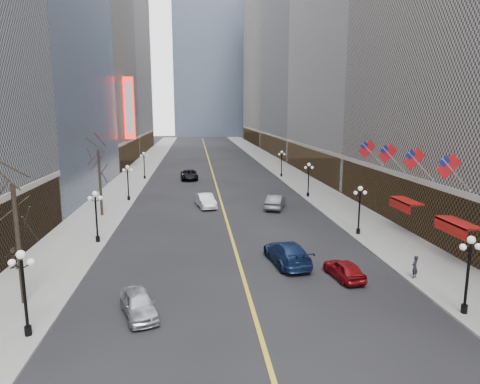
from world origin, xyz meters
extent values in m
cube|color=gray|center=(14.00, 70.00, 0.07)|extent=(6.00, 230.00, 0.15)
cube|color=gray|center=(-14.00, 70.00, 0.07)|extent=(6.00, 230.00, 0.15)
cube|color=gold|center=(0.00, 80.00, 0.01)|extent=(0.25, 200.00, 0.02)
cube|color=brown|center=(18.40, 29.00, 2.60)|extent=(2.80, 41.00, 5.00)
cube|color=brown|center=(18.40, 68.00, 2.60)|extent=(2.80, 35.00, 5.00)
cube|color=gray|center=(30.00, 106.00, 24.00)|extent=(26.00, 40.00, 48.00)
cube|color=brown|center=(18.40, 106.00, 2.60)|extent=(2.80, 39.00, 5.00)
cube|color=#9E9382|center=(30.00, 149.00, 31.00)|extent=(26.00, 46.00, 62.00)
cube|color=brown|center=(18.40, 149.00, 2.60)|extent=(2.80, 45.00, 5.00)
cube|color=#9E9382|center=(-30.00, 87.00, 25.00)|extent=(26.00, 30.00, 50.00)
cube|color=brown|center=(-18.40, 87.00, 2.60)|extent=(2.80, 29.00, 5.00)
cube|color=beige|center=(-30.00, 121.00, 36.00)|extent=(26.00, 38.00, 72.00)
cube|color=brown|center=(-18.40, 121.00, 2.60)|extent=(2.80, 37.00, 5.00)
cylinder|color=black|center=(11.80, 14.00, 0.40)|extent=(0.36, 0.36, 0.50)
cylinder|color=black|center=(11.80, 14.00, 2.15)|extent=(0.16, 0.16, 4.00)
sphere|color=white|center=(11.80, 14.00, 4.45)|extent=(0.44, 0.44, 0.44)
sphere|color=white|center=(11.35, 14.00, 4.05)|extent=(0.36, 0.36, 0.36)
sphere|color=white|center=(12.25, 14.00, 4.05)|extent=(0.36, 0.36, 0.36)
cylinder|color=black|center=(11.80, 30.00, 0.40)|extent=(0.36, 0.36, 0.50)
cylinder|color=black|center=(11.80, 30.00, 2.15)|extent=(0.16, 0.16, 4.00)
sphere|color=white|center=(11.80, 30.00, 4.45)|extent=(0.44, 0.44, 0.44)
sphere|color=white|center=(11.35, 30.00, 4.05)|extent=(0.36, 0.36, 0.36)
sphere|color=white|center=(12.25, 30.00, 4.05)|extent=(0.36, 0.36, 0.36)
cylinder|color=black|center=(11.80, 48.00, 0.40)|extent=(0.36, 0.36, 0.50)
cylinder|color=black|center=(11.80, 48.00, 2.15)|extent=(0.16, 0.16, 4.00)
sphere|color=white|center=(11.80, 48.00, 4.45)|extent=(0.44, 0.44, 0.44)
sphere|color=white|center=(11.35, 48.00, 4.05)|extent=(0.36, 0.36, 0.36)
sphere|color=white|center=(12.25, 48.00, 4.05)|extent=(0.36, 0.36, 0.36)
cylinder|color=black|center=(11.80, 66.00, 0.40)|extent=(0.36, 0.36, 0.50)
cylinder|color=black|center=(11.80, 66.00, 2.15)|extent=(0.16, 0.16, 4.00)
sphere|color=white|center=(11.80, 66.00, 4.45)|extent=(0.44, 0.44, 0.44)
sphere|color=white|center=(11.35, 66.00, 4.05)|extent=(0.36, 0.36, 0.36)
sphere|color=white|center=(12.25, 66.00, 4.05)|extent=(0.36, 0.36, 0.36)
cylinder|color=black|center=(-11.80, 14.00, 0.40)|extent=(0.36, 0.36, 0.50)
cylinder|color=black|center=(-11.80, 14.00, 2.15)|extent=(0.16, 0.16, 4.00)
sphere|color=white|center=(-11.80, 14.00, 4.45)|extent=(0.44, 0.44, 0.44)
sphere|color=white|center=(-12.25, 14.00, 4.05)|extent=(0.36, 0.36, 0.36)
sphere|color=white|center=(-11.35, 14.00, 4.05)|extent=(0.36, 0.36, 0.36)
cylinder|color=black|center=(-11.80, 30.00, 0.40)|extent=(0.36, 0.36, 0.50)
cylinder|color=black|center=(-11.80, 30.00, 2.15)|extent=(0.16, 0.16, 4.00)
sphere|color=white|center=(-11.80, 30.00, 4.45)|extent=(0.44, 0.44, 0.44)
sphere|color=white|center=(-12.25, 30.00, 4.05)|extent=(0.36, 0.36, 0.36)
sphere|color=white|center=(-11.35, 30.00, 4.05)|extent=(0.36, 0.36, 0.36)
cylinder|color=black|center=(-11.80, 48.00, 0.40)|extent=(0.36, 0.36, 0.50)
cylinder|color=black|center=(-11.80, 48.00, 2.15)|extent=(0.16, 0.16, 4.00)
sphere|color=white|center=(-11.80, 48.00, 4.45)|extent=(0.44, 0.44, 0.44)
sphere|color=white|center=(-12.25, 48.00, 4.05)|extent=(0.36, 0.36, 0.36)
sphere|color=white|center=(-11.35, 48.00, 4.05)|extent=(0.36, 0.36, 0.36)
cylinder|color=black|center=(-11.80, 66.00, 0.40)|extent=(0.36, 0.36, 0.50)
cylinder|color=black|center=(-11.80, 66.00, 2.15)|extent=(0.16, 0.16, 4.00)
sphere|color=white|center=(-11.80, 66.00, 4.45)|extent=(0.44, 0.44, 0.44)
sphere|color=white|center=(-12.25, 66.00, 4.05)|extent=(0.36, 0.36, 0.36)
sphere|color=white|center=(-11.35, 66.00, 4.05)|extent=(0.36, 0.36, 0.36)
cylinder|color=#B2B2B7|center=(15.80, 22.00, 6.80)|extent=(2.49, 0.12, 2.49)
cube|color=red|center=(15.15, 22.00, 7.45)|extent=(1.94, 0.04, 1.94)
cube|color=navy|center=(14.80, 22.00, 7.80)|extent=(0.88, 0.06, 0.88)
cylinder|color=#B2B2B7|center=(15.80, 27.00, 6.80)|extent=(2.49, 0.12, 2.49)
cube|color=red|center=(15.15, 27.00, 7.45)|extent=(1.94, 0.04, 1.94)
cube|color=navy|center=(14.80, 27.00, 7.80)|extent=(0.88, 0.06, 0.88)
cylinder|color=#B2B2B7|center=(15.80, 32.00, 6.80)|extent=(2.49, 0.12, 2.49)
cube|color=red|center=(15.15, 32.00, 7.45)|extent=(1.94, 0.04, 1.94)
cube|color=navy|center=(14.80, 32.00, 7.80)|extent=(0.88, 0.06, 0.88)
cylinder|color=#B2B2B7|center=(15.80, 37.00, 6.80)|extent=(2.49, 0.12, 2.49)
cube|color=red|center=(15.15, 37.00, 7.45)|extent=(1.94, 0.04, 1.94)
cube|color=navy|center=(14.80, 37.00, 7.80)|extent=(0.88, 0.06, 0.88)
cube|color=maroon|center=(16.30, 22.00, 3.20)|extent=(1.40, 4.00, 0.15)
cube|color=maroon|center=(15.65, 22.00, 2.80)|extent=(0.10, 4.00, 0.90)
cube|color=maroon|center=(16.30, 30.00, 3.20)|extent=(1.40, 4.00, 0.15)
cube|color=maroon|center=(15.65, 30.00, 2.80)|extent=(0.10, 4.00, 0.90)
cube|color=red|center=(-15.90, 80.00, 12.00)|extent=(2.00, 0.50, 12.00)
cube|color=white|center=(-15.85, 80.00, 12.00)|extent=(1.40, 0.55, 10.00)
cylinder|color=#2D231C|center=(-13.50, 18.00, 3.75)|extent=(0.28, 0.28, 7.20)
cylinder|color=#2D231C|center=(-13.50, 40.00, 3.75)|extent=(0.28, 0.28, 7.20)
imported|color=#AFB2B7|center=(-6.49, 15.89, 0.71)|extent=(2.91, 4.48, 1.42)
imported|color=silver|center=(-2.05, 43.40, 0.83)|extent=(2.68, 5.25, 1.65)
imported|color=black|center=(-4.26, 65.06, 0.83)|extent=(3.15, 6.15, 1.66)
imported|color=navy|center=(3.61, 23.29, 0.85)|extent=(3.13, 6.15, 1.71)
imported|color=maroon|center=(6.89, 19.99, 0.68)|extent=(2.20, 4.17, 1.35)
imported|color=#53585C|center=(6.21, 41.82, 0.85)|extent=(3.39, 5.44, 1.69)
imported|color=black|center=(11.60, 19.24, 0.94)|extent=(0.71, 0.68, 1.58)
imported|color=#33241C|center=(-16.40, 23.97, 0.95)|extent=(1.54, 0.86, 1.60)
camera|label=1|loc=(-3.16, -7.06, 11.36)|focal=32.00mm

